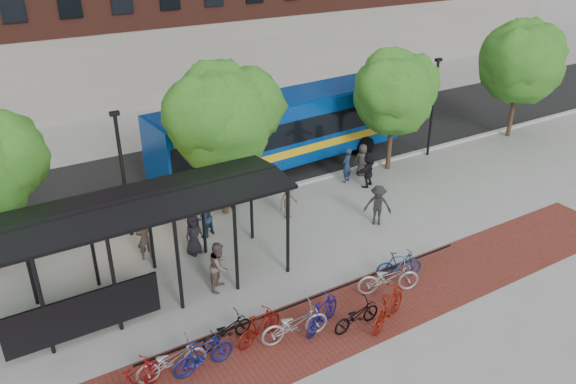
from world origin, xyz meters
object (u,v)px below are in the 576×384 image
pedestrian_7 (347,165)px  bike_6 (295,324)px  pedestrian_2 (204,217)px  tree_b (222,112)px  lamp_post_left (123,172)px  pedestrian_9 (378,205)px  bike_8 (357,315)px  pedestrian_4 (228,187)px  tree_c (395,89)px  tree_d (522,58)px  bus (282,127)px  pedestrian_0 (194,234)px  pedestrian_1 (145,239)px  bike_11 (399,264)px  bike_4 (227,330)px  bike_1 (137,380)px  bus_shelter (124,218)px  pedestrian_8 (219,266)px  bike_2 (171,360)px  bike_3 (203,354)px  bike_5 (259,327)px  pedestrian_5 (368,170)px  lamp_post_right (433,105)px  pedestrian_6 (363,160)px  pedestrian_3 (289,201)px  bike_10 (388,278)px  bike_9 (388,307)px  bike_7 (322,313)px

pedestrian_7 → bike_6: bearing=19.6°
pedestrian_2 → tree_b: bearing=-164.0°
lamp_post_left → pedestrian_9: bearing=-26.3°
bike_8 → pedestrian_4: 9.29m
tree_c → pedestrian_4: size_ratio=3.21×
tree_d → bus: tree_d is taller
pedestrian_0 → pedestrian_1: (-1.66, 0.58, 0.02)m
bike_6 → bike_11: (4.86, 0.87, -0.06)m
bike_11 → pedestrian_1: 9.21m
tree_d → bike_4: size_ratio=3.83×
pedestrian_2 → bike_1: bearing=29.6°
pedestrian_1 → pedestrian_2: 2.55m
bus_shelter → pedestrian_8: size_ratio=5.92×
bike_6 → bike_2: bearing=90.3°
bike_4 → pedestrian_7: pedestrian_7 is taller
bike_3 → bus_shelter: bearing=5.5°
bike_1 → bike_8: bearing=-121.5°
tree_b → bike_5: size_ratio=3.76×
pedestrian_0 → bus_shelter: bearing=-172.3°
bike_11 → pedestrian_5: size_ratio=0.99×
lamp_post_right → bus: lamp_post_right is taller
bike_3 → bike_5: size_ratio=1.07×
pedestrian_6 → bike_5: bearing=66.2°
pedestrian_1 → pedestrian_4: pedestrian_4 is taller
tree_b → pedestrian_8: bearing=-118.0°
bike_6 → lamp_post_right: bearing=-49.8°
pedestrian_8 → pedestrian_9: size_ratio=1.03×
bike_11 → pedestrian_3: bearing=31.6°
lamp_post_left → bike_5: (1.39, -8.11, -2.23)m
pedestrian_0 → bike_10: bearing=-70.9°
tree_b → lamp_post_left: tree_b is taller
bike_9 → bike_11: (2.01, 1.77, -0.11)m
bike_3 → pedestrian_3: bearing=-49.1°
pedestrian_9 → tree_b: bearing=-179.6°
pedestrian_4 → bike_7: bearing=-68.2°
tree_d → bike_6: size_ratio=3.06×
pedestrian_4 → bike_3: bearing=-91.2°
bus → bike_8: (-4.41, -11.90, -1.62)m
bike_2 → bike_11: size_ratio=1.20×
bike_3 → bike_10: bearing=-91.6°
bus_shelter → tree_d: 23.59m
bike_4 → pedestrian_3: (5.56, 5.62, 0.34)m
pedestrian_9 → bike_11: bearing=-76.3°
bike_9 → bus: bearing=-39.8°
bike_2 → bike_7: 4.70m
lamp_post_right → bike_10: lamp_post_right is taller
bike_7 → bike_9: bearing=-140.8°
lamp_post_right → bike_8: bearing=-142.2°
bike_3 → pedestrian_1: size_ratio=1.10×
bus_shelter → lamp_post_left: bearing=74.5°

